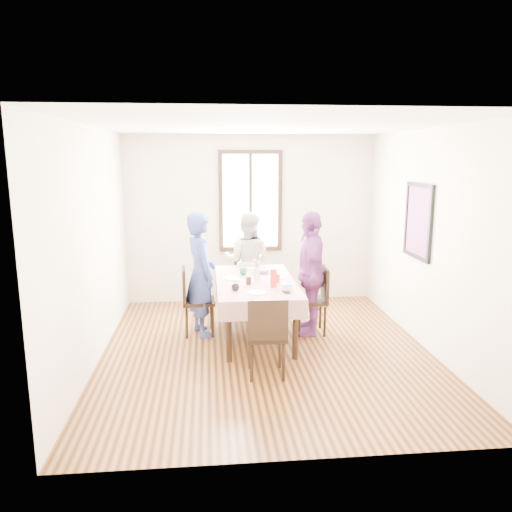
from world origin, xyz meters
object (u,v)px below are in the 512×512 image
(chair_left, at_px, (199,301))
(chair_far, at_px, (248,281))
(chair_right, at_px, (311,300))
(person_right, at_px, (310,273))
(chair_near, at_px, (266,335))
(dining_table, at_px, (256,309))
(person_left, at_px, (200,274))
(person_far, at_px, (248,262))

(chair_left, relative_size, chair_far, 1.00)
(chair_right, bearing_deg, chair_left, 88.81)
(chair_left, distance_m, chair_right, 1.50)
(chair_left, bearing_deg, chair_right, 83.34)
(chair_left, height_order, chair_far, same)
(chair_left, xyz_separation_m, person_right, (1.48, -0.11, 0.38))
(chair_left, distance_m, chair_near, 1.56)
(dining_table, distance_m, person_right, 0.86)
(dining_table, xyz_separation_m, chair_left, (-0.75, 0.16, 0.08))
(person_left, bearing_deg, dining_table, -121.61)
(person_far, bearing_deg, chair_near, 107.40)
(chair_left, height_order, person_far, person_far)
(chair_near, bearing_deg, person_far, 91.97)
(chair_right, relative_size, person_far, 0.59)
(dining_table, xyz_separation_m, chair_far, (-0.00, 1.21, 0.08))
(chair_right, bearing_deg, person_right, 92.99)
(chair_right, distance_m, person_far, 1.39)
(chair_far, distance_m, person_right, 1.41)
(person_far, bearing_deg, person_right, 140.26)
(chair_left, relative_size, chair_right, 1.00)
(chair_far, xyz_separation_m, person_left, (-0.73, -1.04, 0.37))
(dining_table, distance_m, person_far, 1.25)
(chair_left, bearing_deg, person_right, 83.28)
(dining_table, height_order, chair_near, chair_near)
(dining_table, height_order, chair_left, chair_left)
(person_left, bearing_deg, chair_right, -113.14)
(chair_right, distance_m, chair_far, 1.37)
(person_right, bearing_deg, chair_far, -139.14)
(chair_far, height_order, person_left, person_left)
(chair_near, xyz_separation_m, person_right, (0.73, 1.26, 0.38))
(chair_near, height_order, person_right, person_right)
(chair_far, height_order, person_far, person_far)
(chair_right, relative_size, person_left, 0.55)
(chair_left, height_order, chair_right, same)
(chair_right, bearing_deg, person_left, 88.75)
(dining_table, xyz_separation_m, chair_right, (0.75, 0.05, 0.08))
(chair_right, relative_size, chair_far, 1.00)
(chair_left, distance_m, person_right, 1.53)
(chair_near, height_order, person_left, person_left)
(chair_right, xyz_separation_m, chair_near, (-0.75, -1.26, 0.00))
(dining_table, xyz_separation_m, person_far, (0.00, 1.18, 0.39))
(chair_far, xyz_separation_m, person_right, (0.73, -1.15, 0.38))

